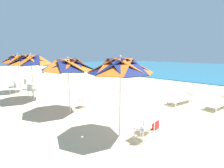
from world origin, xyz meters
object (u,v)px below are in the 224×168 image
(plastic_chair_3, at_px, (32,90))
(sun_lounger_0, at_px, (219,102))
(beach_umbrella_0, at_px, (120,67))
(beach_umbrella_2, at_px, (31,60))
(cooler_box, at_px, (152,123))
(beach_umbrella_1, at_px, (68,65))
(plastic_chair_2, at_px, (85,98))
(plastic_chair_0, at_px, (144,127))
(plastic_chair_5, at_px, (27,83))
(plastic_chair_1, at_px, (150,120))
(beach_umbrella_3, at_px, (18,59))
(plastic_chair_4, at_px, (13,86))
(sun_lounger_1, at_px, (181,98))

(plastic_chair_3, bearing_deg, sun_lounger_0, 32.46)
(beach_umbrella_0, bearing_deg, beach_umbrella_2, -177.74)
(beach_umbrella_0, distance_m, cooler_box, 2.60)
(beach_umbrella_1, distance_m, plastic_chair_2, 2.01)
(plastic_chair_0, relative_size, plastic_chair_5, 1.00)
(plastic_chair_0, relative_size, plastic_chair_1, 1.00)
(beach_umbrella_3, bearing_deg, sun_lounger_0, 27.71)
(plastic_chair_0, xyz_separation_m, sun_lounger_0, (0.97, 5.64, -0.22))
(beach_umbrella_0, distance_m, plastic_chair_2, 3.99)
(plastic_chair_2, bearing_deg, plastic_chair_1, -2.60)
(plastic_chair_3, distance_m, beach_umbrella_3, 2.79)
(beach_umbrella_1, height_order, plastic_chair_4, beach_umbrella_1)
(plastic_chair_0, xyz_separation_m, plastic_chair_2, (-4.15, 0.79, 0.00))
(beach_umbrella_0, height_order, plastic_chair_2, beach_umbrella_0)
(beach_umbrella_0, distance_m, plastic_chair_0, 2.07)
(plastic_chair_1, xyz_separation_m, beach_umbrella_2, (-7.38, -1.13, 1.93))
(plastic_chair_5, bearing_deg, beach_umbrella_1, -4.11)
(plastic_chair_4, bearing_deg, beach_umbrella_2, 5.56)
(beach_umbrella_1, relative_size, sun_lounger_1, 1.19)
(sun_lounger_1, bearing_deg, beach_umbrella_1, -122.35)
(beach_umbrella_0, height_order, sun_lounger_0, beach_umbrella_0)
(plastic_chair_0, xyz_separation_m, plastic_chair_5, (-11.06, 0.36, 0.00))
(beach_umbrella_0, relative_size, plastic_chair_0, 3.19)
(plastic_chair_1, height_order, sun_lounger_1, plastic_chair_1)
(beach_umbrella_1, distance_m, sun_lounger_0, 7.96)
(beach_umbrella_2, distance_m, cooler_box, 7.70)
(plastic_chair_1, height_order, beach_umbrella_2, beach_umbrella_2)
(beach_umbrella_2, xyz_separation_m, plastic_chair_4, (-2.93, -0.29, -1.93))
(plastic_chair_5, distance_m, sun_lounger_0, 13.13)
(plastic_chair_1, xyz_separation_m, cooler_box, (-0.17, 0.45, -0.30))
(beach_umbrella_1, relative_size, plastic_chair_3, 3.07)
(plastic_chair_1, distance_m, plastic_chair_2, 4.00)
(plastic_chair_3, xyz_separation_m, sun_lounger_0, (9.36, 5.96, -0.22))
(beach_umbrella_0, height_order, plastic_chair_1, beach_umbrella_0)
(sun_lounger_0, relative_size, sun_lounger_1, 1.00)
(beach_umbrella_1, height_order, plastic_chair_2, beach_umbrella_1)
(plastic_chair_0, relative_size, plastic_chair_2, 1.00)
(beach_umbrella_0, relative_size, sun_lounger_0, 1.24)
(beach_umbrella_0, distance_m, beach_umbrella_1, 3.32)
(plastic_chair_2, xyz_separation_m, sun_lounger_1, (3.37, 4.32, -0.22))
(beach_umbrella_3, xyz_separation_m, sun_lounger_1, (9.63, 5.45, -2.13))
(beach_umbrella_0, relative_size, plastic_chair_3, 3.19)
(plastic_chair_4, distance_m, cooler_box, 10.31)
(beach_umbrella_2, xyz_separation_m, sun_lounger_0, (8.50, 6.16, -2.15))
(plastic_chair_0, bearing_deg, sun_lounger_0, 80.29)
(plastic_chair_0, xyz_separation_m, beach_umbrella_3, (-10.42, -0.33, 1.92))
(plastic_chair_3, bearing_deg, beach_umbrella_2, -13.42)
(sun_lounger_1, bearing_deg, plastic_chair_0, -81.28)
(plastic_chair_5, bearing_deg, beach_umbrella_0, -3.40)
(beach_umbrella_3, bearing_deg, beach_umbrella_2, -3.64)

